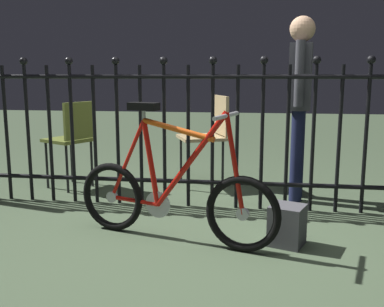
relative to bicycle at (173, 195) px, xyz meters
The scene contains 7 objects.
ground_plane 0.37m from the bicycle, 10.79° to the right, with size 20.00×20.00×0.00m, color #485A40.
iron_fence 0.86m from the bicycle, 80.49° to the left, with size 4.85×0.07×1.28m.
bicycle is the anchor object (origin of this frame).
chair_olive 1.70m from the bicycle, 134.26° to the left, with size 0.50×0.50×0.84m.
chair_tan 1.55m from the bicycle, 86.69° to the left, with size 0.55×0.55×0.88m.
person_visitor 1.58m from the bicycle, 51.73° to the left, with size 0.22×0.47×1.57m.
display_crate 0.76m from the bicycle, ahead, with size 0.21×0.21×0.26m, color #4C4C51.
Camera 1 is at (0.32, -2.74, 1.09)m, focal length 41.67 mm.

